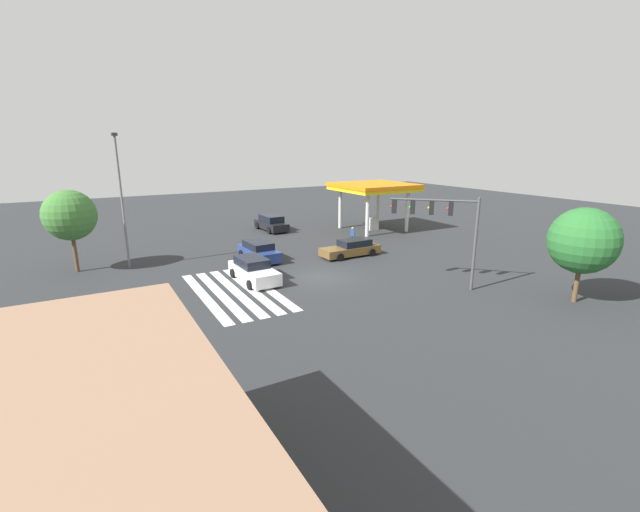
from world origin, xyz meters
TOP-DOWN VIEW (x-y plane):
  - ground_plane at (0.00, 0.00)m, footprint 112.18×112.18m
  - crosswalk_markings at (0.00, -5.92)m, footprint 9.60×4.40m
  - traffic_signal_mast at (5.41, 5.41)m, footprint 3.79×3.79m
  - car_0 at (-1.48, -4.18)m, footprint 4.78×2.20m
  - car_1 at (-3.68, 4.95)m, footprint 2.01×4.91m
  - car_2 at (4.06, -15.16)m, footprint 2.35×4.48m
  - car_3 at (-6.09, -2.00)m, footprint 4.50×2.19m
  - car_4 at (-16.51, 3.50)m, footprint 4.89×2.21m
  - gas_station_canopy at (-11.70, 12.92)m, footprint 7.21×7.21m
  - pedestrian at (-6.94, 7.24)m, footprint 0.41×0.41m
  - street_light_pole_a at (-8.89, -10.96)m, footprint 0.80×0.36m
  - tree_corner_b at (11.19, 10.35)m, footprint 3.67×3.67m
  - tree_corner_c at (-9.54, -14.27)m, footprint 3.46×3.46m

SIDE VIEW (x-z plane):
  - ground_plane at x=0.00m, z-range 0.00..0.00m
  - crosswalk_markings at x=0.00m, z-range 0.00..0.01m
  - car_1 at x=-3.68m, z-range -0.04..1.30m
  - car_0 at x=-1.48m, z-range -0.04..1.48m
  - car_3 at x=-6.09m, z-range -0.02..1.47m
  - car_2 at x=4.06m, z-range -0.03..1.48m
  - car_4 at x=-16.51m, z-range -0.03..1.59m
  - pedestrian at x=-6.94m, z-range 0.09..1.69m
  - tree_corner_b at x=11.19m, z-range 0.86..6.28m
  - tree_corner_c at x=-9.54m, z-range 1.13..6.88m
  - gas_station_canopy at x=-11.70m, z-range 1.83..6.64m
  - traffic_signal_mast at x=5.41m, z-range 1.47..7.17m
  - street_light_pole_a at x=-8.89m, z-range 0.82..10.28m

